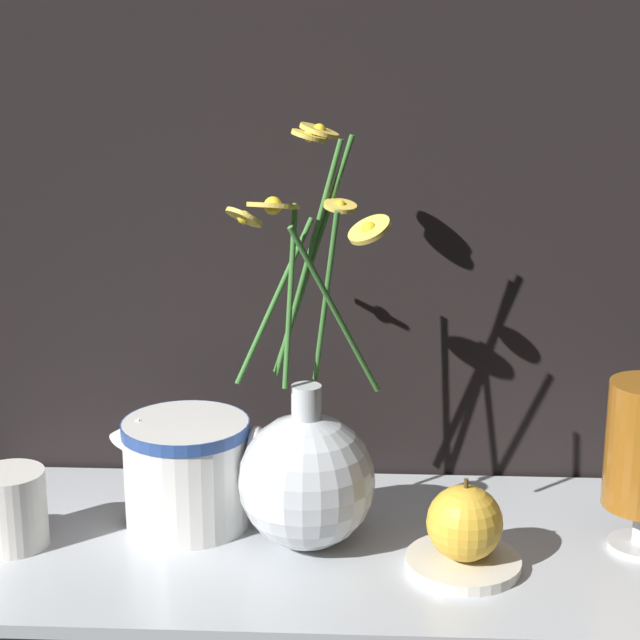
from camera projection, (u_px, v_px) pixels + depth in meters
name	position (u px, v px, depth m)	size (l,w,h in m)	color
ground_plane	(325.00, 552.00, 1.01)	(6.00, 6.00, 0.00)	black
shelf	(325.00, 547.00, 1.01)	(0.73, 0.32, 0.01)	#B2B7BC
vase_with_flowers	(307.00, 471.00, 0.99)	(0.17, 0.19, 0.39)	silver
yellow_mug	(9.00, 509.00, 0.99)	(0.07, 0.06, 0.07)	silver
ceramic_pitcher	(189.00, 467.00, 1.03)	(0.15, 0.12, 0.12)	white
saucer_plate	(463.00, 563.00, 0.96)	(0.10, 0.10, 0.01)	silver
orange_fruit	(465.00, 523.00, 0.95)	(0.07, 0.07, 0.08)	gold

